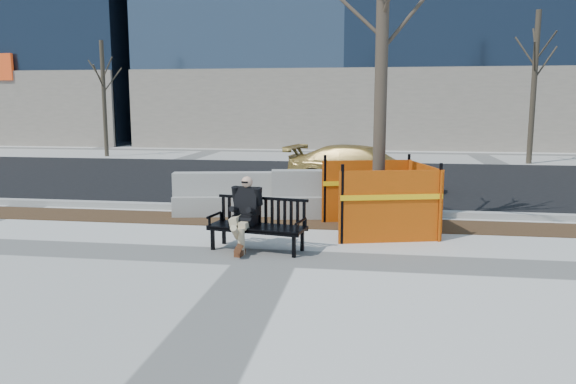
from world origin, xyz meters
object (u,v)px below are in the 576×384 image
seated_man (246,248)px  tree_fence (377,231)px  bench (257,250)px  jersey_barrier_right (355,217)px  sedan (362,190)px  jersey_barrier_left (250,215)px

seated_man → tree_fence: size_ratio=0.17×
bench → tree_fence: (1.89, 1.63, 0.00)m
bench → tree_fence: tree_fence is taller
seated_man → jersey_barrier_right: 3.25m
bench → sedan: 6.76m
jersey_barrier_left → jersey_barrier_right: (2.17, 0.10, 0.00)m
seated_man → sedan: bearing=86.0°
seated_man → sedan: sedan is taller
bench → seated_man: bearing=169.3°
bench → jersey_barrier_left: size_ratio=0.50×
seated_man → bench: bearing=-10.7°
sedan → tree_fence: bearing=-164.0°
tree_fence → seated_man: bearing=-143.5°
sedan → jersey_barrier_right: bearing=-169.4°
bench → jersey_barrier_right: size_ratio=0.46×
tree_fence → sedan: size_ratio=1.62×
bench → seated_man: 0.22m
tree_fence → jersey_barrier_left: bearing=156.3°
seated_man → tree_fence: bearing=47.3°
bench → seated_man: (-0.21, 0.08, 0.00)m
jersey_barrier_left → seated_man: bearing=-89.9°
jersey_barrier_left → bench: bearing=-86.1°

